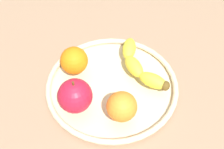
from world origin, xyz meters
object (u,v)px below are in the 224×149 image
banana (140,66)px  orange_front_left (122,107)px  fruit_bowl (112,86)px  orange_center (74,60)px  apple (75,96)px

banana → orange_front_left: bearing=-45.6°
fruit_bowl → orange_center: bearing=-138.9°
apple → orange_front_left: bearing=52.8°
fruit_bowl → banana: banana is taller
fruit_bowl → apple: size_ratio=3.71×
fruit_bowl → apple: apple is taller
apple → fruit_bowl: bearing=105.7°
fruit_bowl → orange_front_left: (8.34, -1.53, 3.96)cm
apple → orange_center: bearing=162.3°
fruit_bowl → orange_center: 10.06cm
apple → orange_center: (-9.54, 3.05, -0.46)cm
orange_center → banana: bearing=65.8°
fruit_bowl → banana: 7.62cm
apple → orange_center: 10.02cm
orange_front_left → banana: bearing=137.2°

